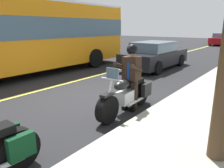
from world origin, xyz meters
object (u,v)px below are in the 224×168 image
at_px(car_dark, 221,39).
at_px(rider_main, 131,72).
at_px(motorcycle_main, 127,95).
at_px(bus_far, 25,33).
at_px(car_silver, 155,55).

bearing_deg(car_dark, rider_main, 6.46).
relative_size(motorcycle_main, rider_main, 1.27).
height_order(bus_far, car_silver, bus_far).
relative_size(bus_far, car_dark, 2.40).
bearing_deg(motorcycle_main, car_dark, -173.56).
bearing_deg(car_silver, motorcycle_main, 20.56).
bearing_deg(car_silver, rider_main, 21.09).
bearing_deg(motorcycle_main, car_silver, -159.44).
bearing_deg(rider_main, car_silver, -158.91).
distance_m(rider_main, car_silver, 6.20).
distance_m(motorcycle_main, car_silver, 6.38).
bearing_deg(bus_far, rider_main, 82.77).
bearing_deg(car_silver, car_dark, -178.44).
relative_size(bus_far, car_silver, 2.40).
relative_size(car_silver, car_dark, 1.00).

